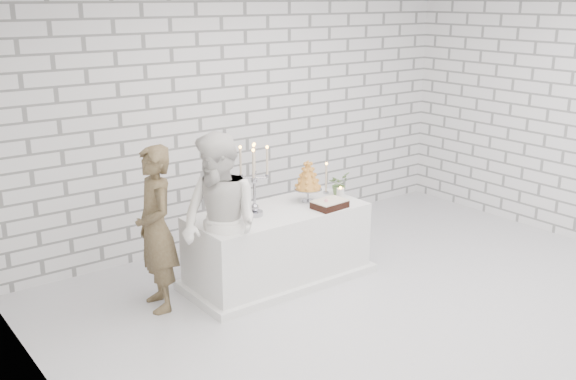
% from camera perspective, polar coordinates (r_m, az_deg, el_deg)
% --- Properties ---
extents(ground, '(6.00, 5.00, 0.01)m').
position_cam_1_polar(ground, '(6.30, 9.45, -10.06)').
color(ground, silver).
rests_on(ground, ground).
extents(wall_back, '(6.00, 0.01, 3.00)m').
position_cam_1_polar(wall_back, '(7.68, -3.62, 6.80)').
color(wall_back, white).
rests_on(wall_back, ground).
extents(wall_left, '(0.01, 5.00, 3.00)m').
position_cam_1_polar(wall_left, '(4.20, -19.21, -2.42)').
color(wall_left, white).
rests_on(wall_left, ground).
extents(cake_table, '(1.80, 0.80, 0.75)m').
position_cam_1_polar(cake_table, '(6.64, -0.87, -4.85)').
color(cake_table, white).
rests_on(cake_table, ground).
extents(groom, '(0.45, 0.61, 1.54)m').
position_cam_1_polar(groom, '(6.05, -11.43, -3.35)').
color(groom, brown).
rests_on(groom, ground).
extents(bride, '(0.77, 0.91, 1.66)m').
position_cam_1_polar(bride, '(5.89, -5.93, -3.05)').
color(bride, white).
rests_on(bride, ground).
extents(candelabra, '(0.33, 0.33, 0.71)m').
position_cam_1_polar(candelabra, '(6.26, -2.97, 0.86)').
color(candelabra, '#9899A2').
rests_on(candelabra, cake_table).
extents(croquembouche, '(0.33, 0.33, 0.45)m').
position_cam_1_polar(croquembouche, '(6.72, 1.75, 0.81)').
color(croquembouche, '#BA762C').
rests_on(croquembouche, cake_table).
extents(chocolate_cake, '(0.35, 0.26, 0.08)m').
position_cam_1_polar(chocolate_cake, '(6.58, 3.65, -1.23)').
color(chocolate_cake, black).
rests_on(chocolate_cake, cake_table).
extents(pillar_candle, '(0.10, 0.10, 0.12)m').
position_cam_1_polar(pillar_candle, '(6.86, 4.58, -0.35)').
color(pillar_candle, white).
rests_on(pillar_candle, cake_table).
extents(extra_taper, '(0.07, 0.07, 0.32)m').
position_cam_1_polar(extra_taper, '(7.03, 3.35, 0.96)').
color(extra_taper, beige).
rests_on(extra_taper, cake_table).
extents(flowers, '(0.28, 0.27, 0.25)m').
position_cam_1_polar(flowers, '(6.99, 4.44, 0.53)').
color(flowers, '#4F713D').
rests_on(flowers, cake_table).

